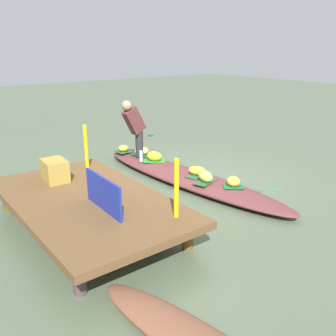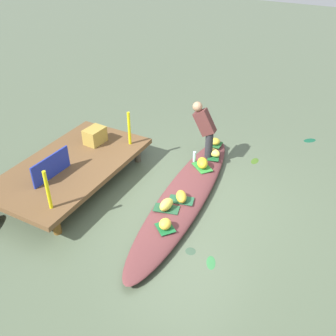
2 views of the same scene
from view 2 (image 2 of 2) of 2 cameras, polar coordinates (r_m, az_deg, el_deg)
name	(u,v)px [view 2 (image 2 of 2)]	position (r m, az deg, el deg)	size (l,w,h in m)	color
canal_water	(184,201)	(7.26, 2.43, -4.86)	(40.00, 40.00, 0.00)	#4E5B44
dock_platform	(71,166)	(7.75, -14.18, 0.27)	(3.20, 1.80, 0.44)	brown
vendor_boat	(184,196)	(7.20, 2.45, -4.25)	(4.54, 0.82, 0.20)	brown
leaf_mat_0	(202,167)	(7.85, 5.11, 0.16)	(0.44, 0.28, 0.01)	#2C8031
banana_bunch_0	(202,163)	(7.80, 5.14, 0.75)	(0.31, 0.21, 0.19)	yellow
leaf_mat_1	(166,209)	(6.76, -0.25, -6.06)	(0.45, 0.24, 0.01)	#235031
banana_bunch_1	(166,204)	(6.70, -0.25, -5.44)	(0.32, 0.18, 0.19)	#EBD84F
leaf_mat_2	(215,144)	(8.67, 6.97, 3.55)	(0.31, 0.29, 0.01)	#215C2B
banana_bunch_2	(215,141)	(8.63, 7.00, 3.95)	(0.22, 0.23, 0.14)	gold
leaf_mat_3	(213,156)	(8.24, 6.78, 1.82)	(0.42, 0.24, 0.01)	#175228
banana_bunch_3	(214,152)	(8.20, 6.82, 2.32)	(0.30, 0.18, 0.17)	#F7D156
leaf_mat_4	(165,228)	(6.39, -0.42, -8.87)	(0.32, 0.26, 0.01)	#186330
banana_bunch_4	(165,224)	(6.33, -0.42, -8.31)	(0.23, 0.20, 0.17)	gold
leaf_mat_5	(181,200)	(6.95, 1.97, -4.77)	(0.45, 0.24, 0.01)	#215435
banana_bunch_5	(181,196)	(6.90, 1.99, -4.25)	(0.32, 0.19, 0.16)	gold
vendor_person	(205,127)	(7.91, 5.49, 6.15)	(0.22, 0.52, 1.20)	#28282D
water_bottle	(194,157)	(7.96, 3.95, 1.70)	(0.06, 0.06, 0.23)	#ABD8E0
market_banner	(51,167)	(7.31, -16.99, 0.19)	(0.91, 0.03, 0.44)	navy
railing_post_west	(48,190)	(6.47, -17.46, -3.15)	(0.06, 0.06, 0.73)	yellow
railing_post_east	(129,128)	(8.00, -5.79, 5.88)	(0.06, 0.06, 0.73)	yellow
produce_crate	(95,136)	(8.25, -10.81, 4.74)	(0.44, 0.32, 0.33)	olive
drifting_plant_0	(310,140)	(9.76, 20.32, 3.88)	(0.32, 0.18, 0.01)	#124C32
drifting_plant_1	(255,161)	(8.59, 12.78, 1.03)	(0.27, 0.15, 0.01)	#3C5E1C
drifting_plant_2	(211,263)	(6.16, 6.40, -13.79)	(0.29, 0.14, 0.01)	#30753C
drifting_plant_3	(191,251)	(6.30, 3.37, -12.23)	(0.17, 0.17, 0.01)	#36503A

